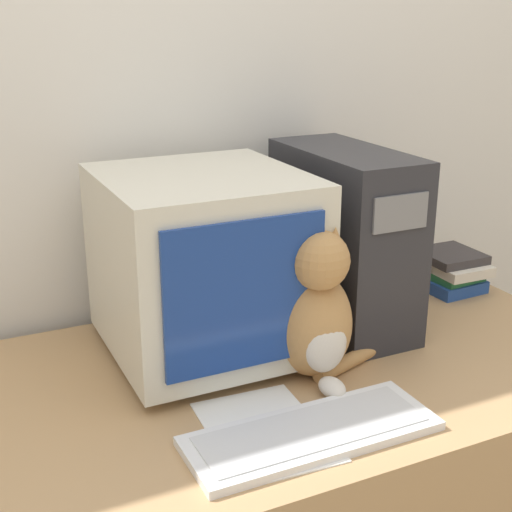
{
  "coord_description": "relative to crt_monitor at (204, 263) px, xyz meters",
  "views": [
    {
      "loc": [
        -0.59,
        -0.85,
        1.47
      ],
      "look_at": [
        0.04,
        0.47,
        0.96
      ],
      "focal_mm": 50.0,
      "sensor_mm": 36.0,
      "label": 1
    }
  ],
  "objects": [
    {
      "name": "pen",
      "position": [
        -0.01,
        -0.35,
        -0.22
      ],
      "size": [
        0.15,
        0.05,
        0.01
      ],
      "color": "navy",
      "rests_on": "desk"
    },
    {
      "name": "book_stack",
      "position": [
        0.78,
        0.07,
        -0.16
      ],
      "size": [
        0.17,
        0.2,
        0.11
      ],
      "color": "#234793",
      "rests_on": "desk"
    },
    {
      "name": "paper_sheet",
      "position": [
        -0.02,
        -0.37,
        -0.22
      ],
      "size": [
        0.23,
        0.31,
        0.0
      ],
      "color": "white",
      "rests_on": "desk"
    },
    {
      "name": "cat",
      "position": [
        0.17,
        -0.21,
        -0.07
      ],
      "size": [
        0.27,
        0.25,
        0.34
      ],
      "rotation": [
        0.0,
        0.0,
        -0.08
      ],
      "color": "#B7844C",
      "rests_on": "desk"
    },
    {
      "name": "crt_monitor",
      "position": [
        0.0,
        0.0,
        0.0
      ],
      "size": [
        0.43,
        0.46,
        0.43
      ],
      "color": "beige",
      "rests_on": "desk"
    },
    {
      "name": "desk",
      "position": [
        0.05,
        -0.15,
        -0.57
      ],
      "size": [
        1.73,
        0.84,
        0.7
      ],
      "color": "tan",
      "rests_on": "ground_plane"
    },
    {
      "name": "wall_back",
      "position": [
        0.05,
        0.34,
        0.33
      ],
      "size": [
        7.0,
        0.05,
        2.5
      ],
      "color": "silver",
      "rests_on": "ground_plane"
    },
    {
      "name": "keyboard",
      "position": [
        0.04,
        -0.42,
        -0.21
      ],
      "size": [
        0.49,
        0.18,
        0.02
      ],
      "color": "silver",
      "rests_on": "desk"
    },
    {
      "name": "computer_tower",
      "position": [
        0.38,
        0.01,
        0.0
      ],
      "size": [
        0.2,
        0.45,
        0.45
      ],
      "color": "#28282D",
      "rests_on": "desk"
    }
  ]
}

